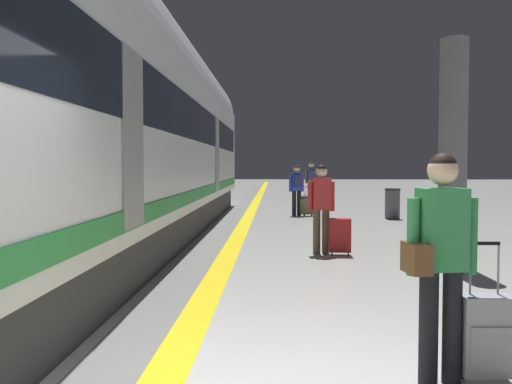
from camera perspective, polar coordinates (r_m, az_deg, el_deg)
safety_line_strip at (r=13.42m, az=-1.64°, el=-4.13°), size 0.36×80.00×0.01m
tactile_edge_band at (r=13.45m, az=-3.31°, el=-4.13°), size 0.74×80.00×0.01m
high_speed_train at (r=11.07m, az=-14.29°, el=7.27°), size 2.94×27.33×4.97m
traveller_foreground at (r=4.35m, az=18.01°, el=-5.70°), size 0.55×0.33×1.70m
rolling_suitcase_foreground at (r=4.64m, az=22.19°, el=-13.20°), size 0.39×0.25×1.04m
passenger_near at (r=10.32m, az=6.60°, el=-1.01°), size 0.50×0.25×1.62m
suitcase_near at (r=10.22m, az=8.46°, el=-4.35°), size 0.39×0.25×0.65m
passenger_mid at (r=17.95m, az=4.14°, el=0.63°), size 0.48×0.38×1.61m
suitcase_mid at (r=17.88m, az=5.14°, el=-1.46°), size 0.44×0.38×0.94m
passenger_far at (r=24.04m, az=5.62°, el=1.36°), size 0.54×0.39×1.75m
duffel_bag_far at (r=23.82m, az=4.87°, el=-0.78°), size 0.44×0.26×0.36m
platform_pillar at (r=9.49m, az=19.21°, el=3.28°), size 0.56×0.56×3.60m
waste_bin at (r=17.40m, az=13.58°, el=-1.13°), size 0.46×0.46×0.91m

